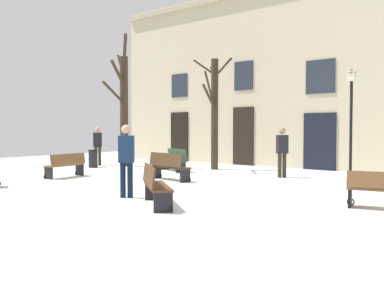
{
  "coord_description": "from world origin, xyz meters",
  "views": [
    {
      "loc": [
        8.4,
        -8.85,
        1.74
      ],
      "look_at": [
        0.0,
        1.6,
        1.23
      ],
      "focal_mm": 39.15,
      "sensor_mm": 36.0,
      "label": 1
    }
  ],
  "objects_px": {
    "tree_center": "(214,111)",
    "litter_bin": "(93,159)",
    "person_near_bench": "(126,157)",
    "streetlamp": "(351,111)",
    "person_by_shop_door": "(282,150)",
    "bench_facing_shops": "(174,160)",
    "bench_far_corner": "(155,185)",
    "bench_back_to_back_right": "(66,165)",
    "person_crossing_plaza": "(98,144)",
    "tree_left_of_center": "(124,106)",
    "bench_near_lamp": "(169,166)"
  },
  "relations": [
    {
      "from": "tree_center",
      "to": "litter_bin",
      "type": "xyz_separation_m",
      "value": [
        -4.68,
        -2.64,
        -2.08
      ]
    },
    {
      "from": "litter_bin",
      "to": "person_near_bench",
      "type": "distance_m",
      "value": 8.47
    },
    {
      "from": "person_near_bench",
      "to": "streetlamp",
      "type": "bearing_deg",
      "value": -149.46
    },
    {
      "from": "streetlamp",
      "to": "person_by_shop_door",
      "type": "distance_m",
      "value": 2.75
    },
    {
      "from": "streetlamp",
      "to": "person_near_bench",
      "type": "bearing_deg",
      "value": -110.64
    },
    {
      "from": "litter_bin",
      "to": "bench_facing_shops",
      "type": "relative_size",
      "value": 0.46
    },
    {
      "from": "bench_far_corner",
      "to": "person_by_shop_door",
      "type": "height_order",
      "value": "person_by_shop_door"
    },
    {
      "from": "bench_facing_shops",
      "to": "bench_far_corner",
      "type": "distance_m",
      "value": 7.64
    },
    {
      "from": "tree_center",
      "to": "streetlamp",
      "type": "distance_m",
      "value": 5.46
    },
    {
      "from": "bench_back_to_back_right",
      "to": "person_near_bench",
      "type": "xyz_separation_m",
      "value": [
        4.92,
        -1.6,
        0.59
      ]
    },
    {
      "from": "streetlamp",
      "to": "person_crossing_plaza",
      "type": "xyz_separation_m",
      "value": [
        -10.79,
        -2.52,
        -1.31
      ]
    },
    {
      "from": "person_by_shop_door",
      "to": "tree_left_of_center",
      "type": "bearing_deg",
      "value": -46.81
    },
    {
      "from": "person_near_bench",
      "to": "bench_near_lamp",
      "type": "bearing_deg",
      "value": -103.99
    },
    {
      "from": "tree_center",
      "to": "person_by_shop_door",
      "type": "relative_size",
      "value": 2.64
    },
    {
      "from": "litter_bin",
      "to": "person_crossing_plaza",
      "type": "distance_m",
      "value": 1.23
    },
    {
      "from": "litter_bin",
      "to": "person_by_shop_door",
      "type": "relative_size",
      "value": 0.44
    },
    {
      "from": "tree_left_of_center",
      "to": "bench_near_lamp",
      "type": "xyz_separation_m",
      "value": [
        5.04,
        -2.55,
        -2.27
      ]
    },
    {
      "from": "bench_near_lamp",
      "to": "person_by_shop_door",
      "type": "height_order",
      "value": "person_by_shop_door"
    },
    {
      "from": "bench_facing_shops",
      "to": "person_near_bench",
      "type": "height_order",
      "value": "person_near_bench"
    },
    {
      "from": "streetlamp",
      "to": "litter_bin",
      "type": "distance_m",
      "value": 10.8
    },
    {
      "from": "tree_left_of_center",
      "to": "person_by_shop_door",
      "type": "xyz_separation_m",
      "value": [
        7.61,
        0.57,
        -1.75
      ]
    },
    {
      "from": "person_near_bench",
      "to": "person_crossing_plaza",
      "type": "relative_size",
      "value": 1.01
    },
    {
      "from": "bench_near_lamp",
      "to": "tree_left_of_center",
      "type": "bearing_deg",
      "value": -17.26
    },
    {
      "from": "litter_bin",
      "to": "person_crossing_plaza",
      "type": "bearing_deg",
      "value": 130.6
    },
    {
      "from": "streetlamp",
      "to": "bench_back_to_back_right",
      "type": "height_order",
      "value": "streetlamp"
    },
    {
      "from": "tree_center",
      "to": "streetlamp",
      "type": "height_order",
      "value": "tree_center"
    },
    {
      "from": "bench_back_to_back_right",
      "to": "person_by_shop_door",
      "type": "bearing_deg",
      "value": 122.17
    },
    {
      "from": "bench_far_corner",
      "to": "person_crossing_plaza",
      "type": "xyz_separation_m",
      "value": [
        -9.16,
        5.69,
        0.55
      ]
    },
    {
      "from": "bench_near_lamp",
      "to": "person_by_shop_door",
      "type": "distance_m",
      "value": 4.07
    },
    {
      "from": "tree_left_of_center",
      "to": "streetlamp",
      "type": "relative_size",
      "value": 1.53
    },
    {
      "from": "bench_facing_shops",
      "to": "litter_bin",
      "type": "bearing_deg",
      "value": -140.34
    },
    {
      "from": "tree_left_of_center",
      "to": "person_crossing_plaza",
      "type": "distance_m",
      "value": 2.2
    },
    {
      "from": "streetlamp",
      "to": "bench_far_corner",
      "type": "bearing_deg",
      "value": -101.17
    },
    {
      "from": "litter_bin",
      "to": "bench_far_corner",
      "type": "height_order",
      "value": "bench_far_corner"
    },
    {
      "from": "tree_center",
      "to": "streetlamp",
      "type": "bearing_deg",
      "value": 7.18
    },
    {
      "from": "streetlamp",
      "to": "bench_facing_shops",
      "type": "relative_size",
      "value": 2.26
    },
    {
      "from": "bench_back_to_back_right",
      "to": "person_crossing_plaza",
      "type": "relative_size",
      "value": 0.87
    },
    {
      "from": "tree_center",
      "to": "bench_near_lamp",
      "type": "height_order",
      "value": "tree_center"
    },
    {
      "from": "bench_far_corner",
      "to": "person_near_bench",
      "type": "xyz_separation_m",
      "value": [
        -1.33,
        0.36,
        0.56
      ]
    },
    {
      "from": "streetlamp",
      "to": "bench_far_corner",
      "type": "xyz_separation_m",
      "value": [
        -1.62,
        -8.21,
        -1.86
      ]
    },
    {
      "from": "bench_near_lamp",
      "to": "bench_facing_shops",
      "type": "relative_size",
      "value": 1.03
    },
    {
      "from": "tree_center",
      "to": "litter_bin",
      "type": "distance_m",
      "value": 5.76
    },
    {
      "from": "litter_bin",
      "to": "bench_near_lamp",
      "type": "distance_m",
      "value": 5.78
    },
    {
      "from": "streetlamp",
      "to": "bench_facing_shops",
      "type": "distance_m",
      "value": 6.96
    },
    {
      "from": "bench_facing_shops",
      "to": "person_crossing_plaza",
      "type": "relative_size",
      "value": 0.93
    },
    {
      "from": "litter_bin",
      "to": "person_by_shop_door",
      "type": "height_order",
      "value": "person_by_shop_door"
    },
    {
      "from": "tree_left_of_center",
      "to": "litter_bin",
      "type": "xyz_separation_m",
      "value": [
        -0.6,
        -1.27,
        -2.34
      ]
    },
    {
      "from": "person_crossing_plaza",
      "to": "tree_center",
      "type": "bearing_deg",
      "value": 153.78
    },
    {
      "from": "tree_center",
      "to": "bench_back_to_back_right",
      "type": "relative_size",
      "value": 2.96
    },
    {
      "from": "litter_bin",
      "to": "person_by_shop_door",
      "type": "distance_m",
      "value": 8.43
    }
  ]
}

